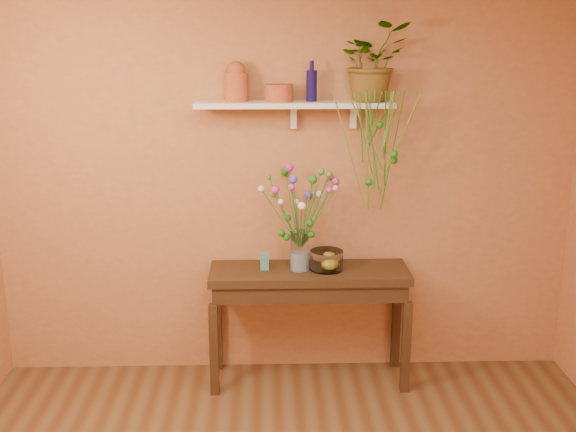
# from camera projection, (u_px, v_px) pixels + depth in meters

# --- Properties ---
(room) EXTENTS (4.04, 4.04, 2.70)m
(room) POSITION_uv_depth(u_px,v_px,m) (299.00, 287.00, 2.93)
(room) COLOR brown
(room) RESTS_ON ground
(sideboard) EXTENTS (1.35, 0.43, 0.82)m
(sideboard) POSITION_uv_depth(u_px,v_px,m) (309.00, 286.00, 4.80)
(sideboard) COLOR #3A2615
(sideboard) RESTS_ON ground
(wall_shelf) EXTENTS (1.30, 0.24, 0.19)m
(wall_shelf) POSITION_uv_depth(u_px,v_px,m) (296.00, 105.00, 4.60)
(wall_shelf) COLOR white
(wall_shelf) RESTS_ON room
(terracotta_jug) EXTENTS (0.20, 0.20, 0.26)m
(terracotta_jug) POSITION_uv_depth(u_px,v_px,m) (236.00, 82.00, 4.57)
(terracotta_jug) COLOR #B74E32
(terracotta_jug) RESTS_ON wall_shelf
(terracotta_pot) EXTENTS (0.23, 0.23, 0.11)m
(terracotta_pot) POSITION_uv_depth(u_px,v_px,m) (279.00, 93.00, 4.57)
(terracotta_pot) COLOR #B74E32
(terracotta_pot) RESTS_ON wall_shelf
(blue_bottle) EXTENTS (0.08, 0.08, 0.26)m
(blue_bottle) POSITION_uv_depth(u_px,v_px,m) (312.00, 85.00, 4.58)
(blue_bottle) COLOR #120C46
(blue_bottle) RESTS_ON wall_shelf
(spider_plant) EXTENTS (0.56, 0.52, 0.51)m
(spider_plant) POSITION_uv_depth(u_px,v_px,m) (373.00, 62.00, 4.56)
(spider_plant) COLOR #206B13
(spider_plant) RESTS_ON wall_shelf
(plant_fronds) EXTENTS (0.53, 0.35, 0.85)m
(plant_fronds) POSITION_uv_depth(u_px,v_px,m) (379.00, 146.00, 4.55)
(plant_fronds) COLOR #206B13
(plant_fronds) RESTS_ON wall_shelf
(glass_vase) EXTENTS (0.13, 0.13, 0.27)m
(glass_vase) POSITION_uv_depth(u_px,v_px,m) (300.00, 254.00, 4.74)
(glass_vase) COLOR white
(glass_vase) RESTS_ON sideboard
(bouquet) EXTENTS (0.55, 0.52, 0.56)m
(bouquet) POSITION_uv_depth(u_px,v_px,m) (300.00, 198.00, 4.65)
(bouquet) COLOR #386B28
(bouquet) RESTS_ON glass_vase
(glass_bowl) EXTENTS (0.22, 0.22, 0.13)m
(glass_bowl) POSITION_uv_depth(u_px,v_px,m) (326.00, 261.00, 4.75)
(glass_bowl) COLOR white
(glass_bowl) RESTS_ON sideboard
(lemon) EXTENTS (0.08, 0.08, 0.08)m
(lemon) POSITION_uv_depth(u_px,v_px,m) (329.00, 263.00, 4.76)
(lemon) COLOR yellow
(lemon) RESTS_ON glass_bowl
(carton) EXTENTS (0.06, 0.04, 0.11)m
(carton) POSITION_uv_depth(u_px,v_px,m) (265.00, 261.00, 4.76)
(carton) COLOR teal
(carton) RESTS_ON sideboard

